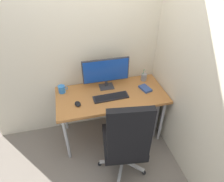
{
  "coord_description": "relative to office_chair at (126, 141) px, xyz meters",
  "views": [
    {
      "loc": [
        -0.47,
        -1.92,
        2.27
      ],
      "look_at": [
        -0.01,
        -0.07,
        0.84
      ],
      "focal_mm": 31.27,
      "sensor_mm": 36.0,
      "label": 1
    }
  ],
  "objects": [
    {
      "name": "pen_holder",
      "position": [
        0.52,
        0.84,
        0.22
      ],
      "size": [
        0.08,
        0.08,
        0.17
      ],
      "color": "gray",
      "rests_on": "desk"
    },
    {
      "name": "ground_plane",
      "position": [
        -0.0,
        0.63,
        -0.57
      ],
      "size": [
        8.0,
        8.0,
        0.0
      ],
      "primitive_type": "plane",
      "color": "slate"
    },
    {
      "name": "notebook",
      "position": [
        0.46,
        0.63,
        0.18
      ],
      "size": [
        0.15,
        0.19,
        0.03
      ],
      "primitive_type": "cube",
      "rotation": [
        0.0,
        0.0,
        0.27
      ],
      "color": "#334C8C",
      "rests_on": "desk"
    },
    {
      "name": "wall_side_right",
      "position": [
        0.73,
        0.38,
        0.83
      ],
      "size": [
        0.04,
        2.44,
        2.8
      ],
      "primitive_type": "cube",
      "color": "beige",
      "rests_on": "ground_plane"
    },
    {
      "name": "mouse",
      "position": [
        -0.44,
        0.53,
        0.18
      ],
      "size": [
        0.08,
        0.11,
        0.03
      ],
      "primitive_type": "ellipsoid",
      "rotation": [
        0.0,
        0.0,
        0.16
      ],
      "color": "black",
      "rests_on": "desk"
    },
    {
      "name": "keyboard",
      "position": [
        -0.03,
        0.56,
        0.18
      ],
      "size": [
        0.45,
        0.15,
        0.02
      ],
      "color": "black",
      "rests_on": "desk"
    },
    {
      "name": "office_chair",
      "position": [
        0.0,
        0.0,
        0.0
      ],
      "size": [
        0.61,
        0.64,
        1.17
      ],
      "color": "black",
      "rests_on": "ground_plane"
    },
    {
      "name": "monitor",
      "position": [
        -0.03,
        0.81,
        0.4
      ],
      "size": [
        0.61,
        0.15,
        0.41
      ],
      "color": "#333338",
      "rests_on": "desk"
    },
    {
      "name": "wall_back",
      "position": [
        -0.0,
        0.99,
        0.83
      ],
      "size": [
        3.18,
        0.04,
        2.8
      ],
      "primitive_type": "cube",
      "color": "beige",
      "rests_on": "ground_plane"
    },
    {
      "name": "filing_cabinet",
      "position": [
        0.41,
        0.66,
        -0.27
      ],
      "size": [
        0.38,
        0.5,
        0.6
      ],
      "color": "slate",
      "rests_on": "ground_plane"
    },
    {
      "name": "desk",
      "position": [
        -0.0,
        0.63,
        0.11
      ],
      "size": [
        1.4,
        0.66,
        0.74
      ],
      "color": "#B27038",
      "rests_on": "ground_plane"
    },
    {
      "name": "coffee_mug",
      "position": [
        -0.61,
        0.83,
        0.22
      ],
      "size": [
        0.12,
        0.09,
        0.1
      ],
      "color": "#337FD8",
      "rests_on": "desk"
    }
  ]
}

